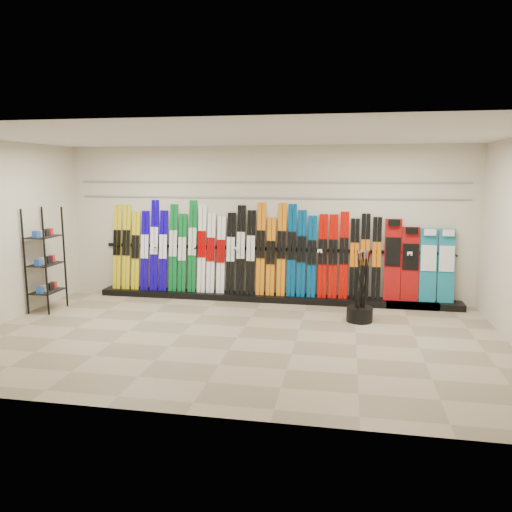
# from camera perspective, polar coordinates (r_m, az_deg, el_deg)

# --- Properties ---
(floor) EXTENTS (8.00, 8.00, 0.00)m
(floor) POSITION_cam_1_polar(r_m,az_deg,el_deg) (7.71, -2.13, -9.29)
(floor) COLOR #86775C
(floor) RESTS_ON ground
(back_wall) EXTENTS (8.00, 0.00, 8.00)m
(back_wall) POSITION_cam_1_polar(r_m,az_deg,el_deg) (9.80, 0.99, 3.75)
(back_wall) COLOR beige
(back_wall) RESTS_ON floor
(ceiling) EXTENTS (8.00, 8.00, 0.00)m
(ceiling) POSITION_cam_1_polar(r_m,az_deg,el_deg) (7.31, -2.27, 13.56)
(ceiling) COLOR silver
(ceiling) RESTS_ON back_wall
(ski_rack_base) EXTENTS (8.00, 0.40, 0.12)m
(ski_rack_base) POSITION_cam_1_polar(r_m,az_deg,el_deg) (9.80, 2.05, -4.81)
(ski_rack_base) COLOR black
(ski_rack_base) RESTS_ON floor
(skis) EXTENTS (5.38, 0.29, 1.82)m
(skis) POSITION_cam_1_polar(r_m,az_deg,el_deg) (9.82, -1.92, 0.49)
(skis) COLOR yellow
(skis) RESTS_ON ski_rack_base
(snowboards) EXTENTS (1.26, 0.23, 1.51)m
(snowboards) POSITION_cam_1_polar(r_m,az_deg,el_deg) (9.70, 18.03, -0.83)
(snowboards) COLOR #990C0C
(snowboards) RESTS_ON ski_rack_base
(accessory_rack) EXTENTS (0.40, 0.60, 1.87)m
(accessory_rack) POSITION_cam_1_polar(r_m,az_deg,el_deg) (9.76, -22.96, -0.38)
(accessory_rack) COLOR black
(accessory_rack) RESTS_ON floor
(pole_bin) EXTENTS (0.44, 0.44, 0.25)m
(pole_bin) POSITION_cam_1_polar(r_m,az_deg,el_deg) (8.65, 11.75, -6.52)
(pole_bin) COLOR black
(pole_bin) RESTS_ON floor
(ski_poles) EXTENTS (0.24, 0.43, 1.18)m
(ski_poles) POSITION_cam_1_polar(r_m,az_deg,el_deg) (8.52, 11.98, -3.40)
(ski_poles) COLOR black
(ski_poles) RESTS_ON pole_bin
(slatwall_rail_0) EXTENTS (7.60, 0.02, 0.03)m
(slatwall_rail_0) POSITION_cam_1_polar(r_m,az_deg,el_deg) (9.74, 0.97, 6.67)
(slatwall_rail_0) COLOR gray
(slatwall_rail_0) RESTS_ON back_wall
(slatwall_rail_1) EXTENTS (7.60, 0.02, 0.03)m
(slatwall_rail_1) POSITION_cam_1_polar(r_m,az_deg,el_deg) (9.73, 0.98, 8.43)
(slatwall_rail_1) COLOR gray
(slatwall_rail_1) RESTS_ON back_wall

